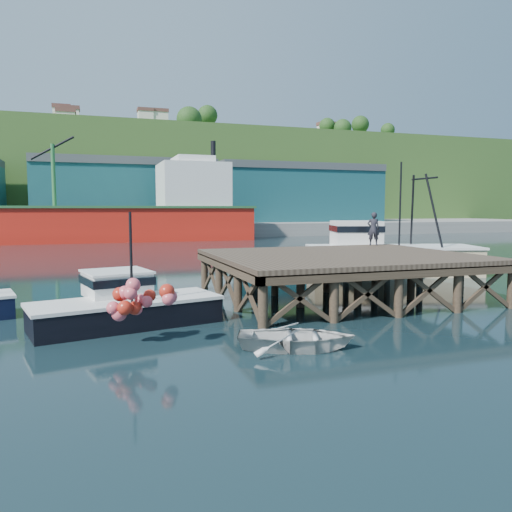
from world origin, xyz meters
name	(u,v)px	position (x,y,z in m)	size (l,w,h in m)	color
ground	(232,304)	(0.00, 0.00, 0.00)	(300.00, 300.00, 0.00)	black
wharf	(344,258)	(5.50, -0.19, 1.94)	(12.00, 10.00, 2.62)	brown
far_quay	(124,227)	(0.00, 70.00, 1.00)	(160.00, 40.00, 2.00)	gray
warehouse_mid	(125,195)	(0.00, 65.00, 6.50)	(28.00, 16.00, 9.00)	#1B585C
warehouse_right	(291,197)	(30.00, 65.00, 6.50)	(30.00, 16.00, 9.00)	#1B585C
cargo_ship	(68,216)	(-8.46, 48.00, 3.31)	(55.50, 10.00, 13.75)	red
hillside	(114,180)	(0.00, 100.00, 11.00)	(220.00, 50.00, 22.00)	#2D511E
boat_black	(124,304)	(-4.88, -2.51, 0.77)	(7.15, 5.93, 4.18)	black
trawler	(389,252)	(12.49, 6.50, 1.50)	(11.56, 6.85, 7.30)	#D8BD8C
dinghy	(296,337)	(-0.11, -7.56, 0.37)	(2.55, 3.56, 0.74)	silver
dockworker	(373,229)	(9.96, 4.40, 3.11)	(0.72, 0.47, 1.97)	black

